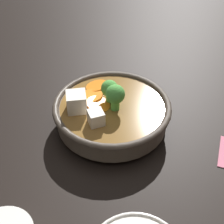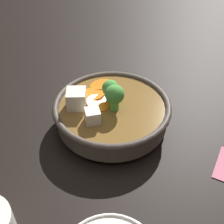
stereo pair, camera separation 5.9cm
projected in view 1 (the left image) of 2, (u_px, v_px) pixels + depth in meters
The scene contains 2 objects.
ground_plane at pixel (112, 125), 0.61m from camera, with size 3.00×3.00×0.00m, color black.
stirfry_bowl at pixel (111, 111), 0.59m from camera, with size 0.22×0.22×0.10m.
Camera 1 is at (-0.15, 0.42, 0.42)m, focal length 50.00 mm.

